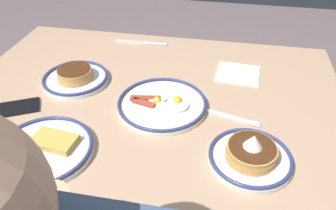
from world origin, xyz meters
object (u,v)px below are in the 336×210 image
Objects in this scene: plate_center_pancakes at (251,155)px; paper_napkin at (238,74)px; plate_far_side at (162,104)px; cell_phone at (15,108)px; butter_knife at (141,43)px; plate_near_main at (75,77)px; plate_far_companion at (43,149)px; fork_near at (230,117)px.

paper_napkin is (0.04, -0.42, -0.02)m from plate_center_pancakes.
cell_phone is at bearing 11.83° from plate_far_side.
cell_phone is 0.58m from butter_knife.
paper_napkin is (-0.55, -0.15, -0.02)m from plate_near_main.
plate_center_pancakes is at bearing 155.24° from plate_near_main.
plate_far_companion is at bearing 110.99° from cell_phone.
butter_knife is at bearing -48.39° from fork_near.
butter_knife is (-0.09, -0.67, -0.01)m from plate_far_companion.
plate_near_main is 0.54m from fork_near.
plate_near_main is at bearing -24.76° from plate_center_pancakes.
cell_phone is 0.96× the size of paper_napkin.
plate_near_main reaches higher than paper_napkin.
plate_near_main is 1.55× the size of cell_phone.
plate_far_side reaches higher than paper_napkin.
fork_near is at bearing -153.22° from plate_far_companion.
fork_near is (-0.47, -0.24, -0.01)m from plate_far_companion.
fork_near is (0.06, -0.17, -0.02)m from plate_center_pancakes.
plate_far_companion is 0.24m from cell_phone.
plate_center_pancakes reaches higher than cell_phone.
fork_near is at bearing 176.29° from plate_far_side.
plate_far_side is 1.85× the size of paper_napkin.
plate_near_main is 1.21× the size of fork_near.
plate_near_main is at bearing -151.64° from cell_phone.
fork_near is at bearing 169.24° from plate_near_main.
fork_near is at bearing 131.61° from butter_knife.
plate_near_main reaches higher than plate_far_companion.
cell_phone is (0.71, -0.09, -0.02)m from plate_center_pancakes.
plate_far_companion is at bearing 82.16° from butter_knife.
paper_napkin is 0.44m from butter_knife.
plate_far_companion is at bearing 45.09° from paper_napkin.
butter_knife is (0.38, -0.43, -0.00)m from fork_near.
plate_center_pancakes is 0.53m from plate_far_companion.
plate_far_companion is (-0.06, 0.34, -0.00)m from plate_near_main.
plate_far_side is 0.21m from fork_near.
plate_far_companion is 1.72× the size of paper_napkin.
plate_far_companion is 0.37m from plate_far_side.
fork_near is 0.85× the size of butter_knife.
cell_phone is at bearing 6.96° from fork_near.
paper_napkin is at bearing -94.33° from fork_near.
plate_far_companion reaches higher than paper_napkin.
cell_phone is 0.75m from paper_napkin.
plate_near_main is 1.49× the size of paper_napkin.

